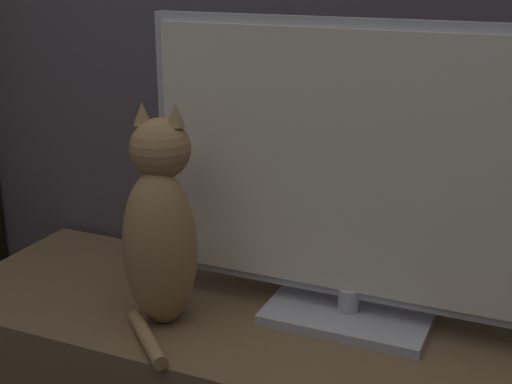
{
  "coord_description": "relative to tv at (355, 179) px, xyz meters",
  "views": [
    {
      "loc": [
        0.5,
        -0.25,
        1.19
      ],
      "look_at": [
        -0.02,
        0.92,
        0.76
      ],
      "focal_mm": 50.0,
      "sensor_mm": 36.0,
      "label": 1
    }
  ],
  "objects": [
    {
      "name": "cat",
      "position": [
        -0.34,
        -0.16,
        -0.1
      ],
      "size": [
        0.19,
        0.27,
        0.44
      ],
      "rotation": [
        0.0,
        0.0,
        0.21
      ],
      "color": "#997547",
      "rests_on": "tv_stand"
    },
    {
      "name": "tv",
      "position": [
        0.0,
        0.0,
        0.0
      ],
      "size": [
        0.85,
        0.2,
        0.6
      ],
      "color": "#B7B7BC",
      "rests_on": "tv_stand"
    }
  ]
}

